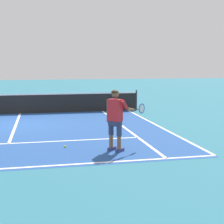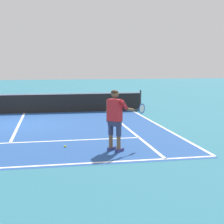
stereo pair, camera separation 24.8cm
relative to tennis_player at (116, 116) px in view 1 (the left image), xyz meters
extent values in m
plane|color=teal|center=(-3.01, 4.93, -0.99)|extent=(80.00, 80.00, 0.00)
cube|color=#234C93|center=(-3.01, 3.47, -0.99)|extent=(10.98, 9.36, 0.00)
cube|color=white|center=(-3.01, 1.55, -0.99)|extent=(8.23, 0.10, 0.01)
cube|color=white|center=(-3.01, 4.75, -0.99)|extent=(0.10, 6.40, 0.01)
cube|color=white|center=(1.10, 3.47, -0.99)|extent=(0.10, 8.96, 0.01)
cube|color=white|center=(2.48, 3.47, -0.99)|extent=(0.10, 8.96, 0.01)
cylinder|color=#333338|center=(2.93, 7.95, -0.45)|extent=(0.08, 0.08, 1.07)
cube|color=black|center=(-3.01, 7.95, -0.53)|extent=(11.84, 0.02, 0.91)
cube|color=white|center=(-3.01, 7.95, -0.05)|extent=(11.84, 0.03, 0.06)
cube|color=navy|center=(-0.09, 0.12, -0.94)|extent=(0.28, 0.26, 0.09)
cube|color=navy|center=(0.09, -0.09, -0.94)|extent=(0.28, 0.26, 0.09)
cylinder|color=brown|center=(-0.12, 0.09, -0.72)|extent=(0.11, 0.11, 0.36)
cylinder|color=#2D3351|center=(-0.12, 0.09, -0.33)|extent=(0.14, 0.14, 0.41)
cylinder|color=brown|center=(0.06, -0.12, -0.72)|extent=(0.11, 0.11, 0.36)
cylinder|color=#2D3351|center=(0.06, -0.12, -0.33)|extent=(0.14, 0.14, 0.41)
cube|color=#2D3351|center=(-0.03, -0.01, -0.17)|extent=(0.37, 0.39, 0.20)
cube|color=red|center=(-0.03, -0.01, 0.17)|extent=(0.41, 0.43, 0.60)
cylinder|color=brown|center=(-0.18, 0.17, 0.12)|extent=(0.09, 0.09, 0.62)
cylinder|color=red|center=(0.21, -0.16, 0.32)|extent=(0.26, 0.24, 0.29)
cylinder|color=brown|center=(0.40, -0.05, 0.18)|extent=(0.27, 0.25, 0.14)
sphere|color=brown|center=(-0.02, -0.01, 0.62)|extent=(0.21, 0.21, 0.21)
ellipsoid|color=#382314|center=(-0.03, -0.02, 0.67)|extent=(0.28, 0.28, 0.12)
cylinder|color=#232326|center=(0.58, 0.08, 0.15)|extent=(0.17, 0.15, 0.03)
cylinder|color=#1E479E|center=(0.69, 0.18, 0.15)|extent=(0.09, 0.08, 0.02)
torus|color=#1E479E|center=(0.83, 0.29, 0.15)|extent=(0.24, 0.21, 0.30)
cylinder|color=silver|center=(0.83, 0.29, 0.15)|extent=(0.19, 0.16, 0.25)
sphere|color=#CCE02D|center=(-1.37, 0.68, -0.96)|extent=(0.07, 0.07, 0.07)
camera|label=1|loc=(-2.04, -8.87, 1.42)|focal=53.57mm
camera|label=2|loc=(-1.79, -8.92, 1.42)|focal=53.57mm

